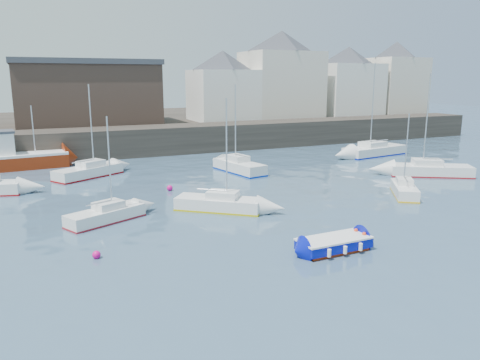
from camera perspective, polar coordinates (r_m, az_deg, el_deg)
name	(u,v)px	position (r m, az deg, el deg)	size (l,w,h in m)	color
water	(348,263)	(22.34, 13.08, -9.80)	(220.00, 220.00, 0.00)	#2D4760
quay_wall	(155,140)	(53.28, -10.36, 4.82)	(90.00, 5.00, 3.00)	#28231E
land_strip	(124,126)	(70.77, -14.00, 6.39)	(90.00, 32.00, 2.80)	#28231E
bldg_east_a	(281,74)	(66.89, 5.05, 12.74)	(13.36, 13.36, 11.80)	beige
bldg_east_b	(348,81)	(72.53, 12.98, 11.70)	(11.88, 11.88, 9.95)	white
bldg_east_c	(395,77)	(78.31, 18.36, 11.79)	(11.14, 11.14, 10.95)	beige
bldg_east_d	(223,85)	(62.50, -2.09, 11.49)	(11.14, 11.14, 8.95)	white
warehouse	(87,92)	(59.67, -18.18, 10.14)	(16.40, 10.40, 7.60)	#3D2D26
blue_dinghy	(334,244)	(23.46, 11.37, -7.61)	(3.71, 1.97, 0.70)	maroon
fishing_boat	(13,157)	(48.28, -25.93, 2.55)	(9.00, 4.05, 5.79)	maroon
sailboat_a	(106,215)	(28.65, -16.01, -4.08)	(4.93, 3.38, 6.16)	white
sailboat_b	(219,203)	(29.91, -2.55, -2.85)	(5.40, 4.84, 7.11)	white
sailboat_c	(404,189)	(35.66, 19.40, -1.08)	(3.71, 4.45, 5.85)	white
sailboat_d	(430,170)	(43.62, 22.16, 1.17)	(6.91, 5.40, 8.65)	white
sailboat_f	(239,166)	(41.97, -0.13, 1.71)	(2.94, 6.21, 7.75)	white
sailboat_g	(374,150)	(53.18, 16.07, 3.50)	(8.03, 3.62, 9.81)	white
sailboat_h	(89,171)	(41.93, -17.95, 1.04)	(6.19, 4.75, 7.79)	white
buoy_near	(97,258)	(23.28, -17.07, -9.11)	(0.39, 0.39, 0.39)	#D60976
buoy_mid	(398,199)	(34.61, 18.73, -2.19)	(0.35, 0.35, 0.35)	#D60976
buoy_far	(170,191)	(35.55, -8.55, -1.29)	(0.44, 0.44, 0.44)	#D60976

